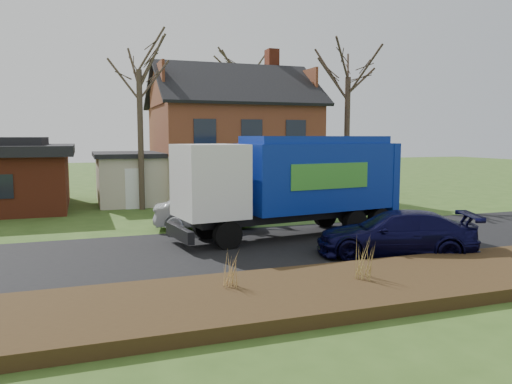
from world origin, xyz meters
name	(u,v)px	position (x,y,z in m)	size (l,w,h in m)	color
ground	(293,246)	(0.00, 0.00, 0.00)	(120.00, 120.00, 0.00)	#324F1A
road	(293,245)	(0.00, 0.00, 0.01)	(80.00, 7.00, 0.02)	black
mulch_verge	(381,284)	(0.00, -5.30, 0.15)	(80.00, 3.50, 0.30)	#311F10
main_house	(224,132)	(1.49, 13.91, 4.03)	(12.95, 8.95, 9.26)	#BCB197
garbage_truck	(295,179)	(0.74, 1.60, 2.16)	(8.98, 3.49, 3.75)	black
silver_sedan	(205,212)	(-2.10, 4.11, 0.68)	(1.43, 4.11, 1.35)	#A0A3A7
navy_wagon	(395,234)	(2.41, -2.42, 0.71)	(1.99, 4.89, 1.42)	black
tree_front_west	(138,48)	(-3.89, 10.43, 8.08)	(3.30, 3.30, 9.81)	#433628
tree_front_east	(348,57)	(8.10, 10.70, 8.33)	(3.69, 3.69, 10.25)	#3F3026
tree_back	(243,55)	(5.34, 21.91, 9.98)	(3.78, 3.78, 11.98)	#3C3124
grass_clump_west	(232,268)	(-3.62, -4.74, 0.72)	(0.32, 0.26, 0.85)	tan
grass_clump_mid	(364,258)	(-0.41, -5.18, 0.80)	(0.36, 0.29, 1.00)	#9C8144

